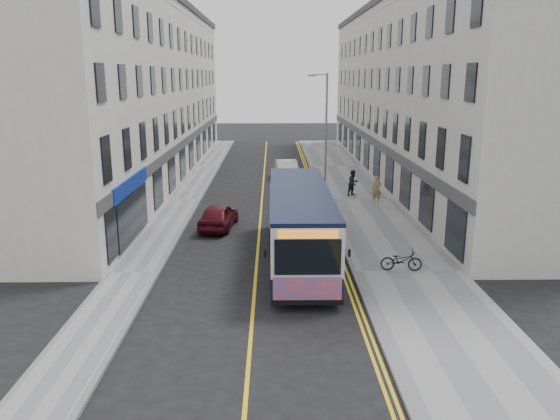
{
  "coord_description": "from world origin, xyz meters",
  "views": [
    {
      "loc": [
        0.69,
        -22.18,
        7.9
      ],
      "look_at": [
        1.05,
        3.16,
        1.6
      ],
      "focal_mm": 35.0,
      "sensor_mm": 36.0,
      "label": 1
    }
  ],
  "objects_px": {
    "streetlamp": "(325,129)",
    "car_white": "(287,170)",
    "pedestrian_far": "(353,183)",
    "city_bus": "(300,222)",
    "bicycle": "(401,260)",
    "car_maroon": "(219,216)",
    "pedestrian_near": "(377,189)"
  },
  "relations": [
    {
      "from": "pedestrian_far",
      "to": "car_white",
      "type": "height_order",
      "value": "pedestrian_far"
    },
    {
      "from": "bicycle",
      "to": "streetlamp",
      "type": "bearing_deg",
      "value": 11.76
    },
    {
      "from": "bicycle",
      "to": "pedestrian_far",
      "type": "bearing_deg",
      "value": 4.81
    },
    {
      "from": "pedestrian_far",
      "to": "car_maroon",
      "type": "xyz_separation_m",
      "value": [
        -8.18,
        -7.36,
        -0.3
      ]
    },
    {
      "from": "pedestrian_far",
      "to": "car_white",
      "type": "relative_size",
      "value": 0.37
    },
    {
      "from": "car_maroon",
      "to": "car_white",
      "type": "bearing_deg",
      "value": -98.93
    },
    {
      "from": "streetlamp",
      "to": "car_white",
      "type": "xyz_separation_m",
      "value": [
        -2.37,
        5.2,
        -3.64
      ]
    },
    {
      "from": "pedestrian_far",
      "to": "car_white",
      "type": "xyz_separation_m",
      "value": [
        -4.22,
        6.16,
        -0.22
      ]
    },
    {
      "from": "bicycle",
      "to": "car_white",
      "type": "distance_m",
      "value": 20.83
    },
    {
      "from": "streetlamp",
      "to": "car_white",
      "type": "bearing_deg",
      "value": 114.49
    },
    {
      "from": "pedestrian_near",
      "to": "bicycle",
      "type": "bearing_deg",
      "value": -94.95
    },
    {
      "from": "streetlamp",
      "to": "city_bus",
      "type": "height_order",
      "value": "streetlamp"
    },
    {
      "from": "car_white",
      "to": "streetlamp",
      "type": "bearing_deg",
      "value": -70.31
    },
    {
      "from": "pedestrian_near",
      "to": "pedestrian_far",
      "type": "height_order",
      "value": "pedestrian_far"
    },
    {
      "from": "streetlamp",
      "to": "car_white",
      "type": "distance_m",
      "value": 6.77
    },
    {
      "from": "city_bus",
      "to": "car_white",
      "type": "xyz_separation_m",
      "value": [
        -0.05,
        18.78,
        -0.99
      ]
    },
    {
      "from": "car_maroon",
      "to": "streetlamp",
      "type": "bearing_deg",
      "value": -119.86
    },
    {
      "from": "streetlamp",
      "to": "city_bus",
      "type": "distance_m",
      "value": 14.03
    },
    {
      "from": "city_bus",
      "to": "bicycle",
      "type": "relative_size",
      "value": 6.55
    },
    {
      "from": "streetlamp",
      "to": "pedestrian_far",
      "type": "relative_size",
      "value": 4.71
    },
    {
      "from": "city_bus",
      "to": "car_maroon",
      "type": "xyz_separation_m",
      "value": [
        -4.01,
        5.25,
        -1.06
      ]
    },
    {
      "from": "pedestrian_near",
      "to": "pedestrian_far",
      "type": "distance_m",
      "value": 2.32
    },
    {
      "from": "city_bus",
      "to": "bicycle",
      "type": "xyz_separation_m",
      "value": [
        4.08,
        -1.64,
        -1.18
      ]
    },
    {
      "from": "pedestrian_near",
      "to": "car_white",
      "type": "relative_size",
      "value": 0.36
    },
    {
      "from": "car_white",
      "to": "pedestrian_far",
      "type": "bearing_deg",
      "value": -60.41
    },
    {
      "from": "car_white",
      "to": "car_maroon",
      "type": "bearing_deg",
      "value": -111.12
    },
    {
      "from": "city_bus",
      "to": "pedestrian_far",
      "type": "distance_m",
      "value": 13.31
    },
    {
      "from": "streetlamp",
      "to": "car_white",
      "type": "relative_size",
      "value": 1.76
    },
    {
      "from": "streetlamp",
      "to": "bicycle",
      "type": "relative_size",
      "value": 4.8
    },
    {
      "from": "pedestrian_near",
      "to": "pedestrian_far",
      "type": "relative_size",
      "value": 0.97
    },
    {
      "from": "car_white",
      "to": "pedestrian_near",
      "type": "bearing_deg",
      "value": -61.26
    },
    {
      "from": "city_bus",
      "to": "streetlamp",
      "type": "bearing_deg",
      "value": 80.32
    }
  ]
}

